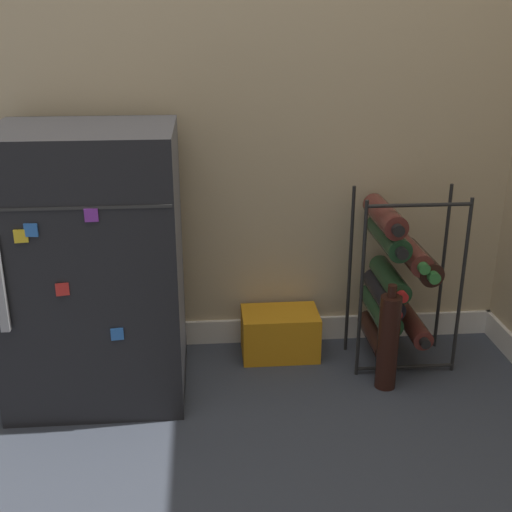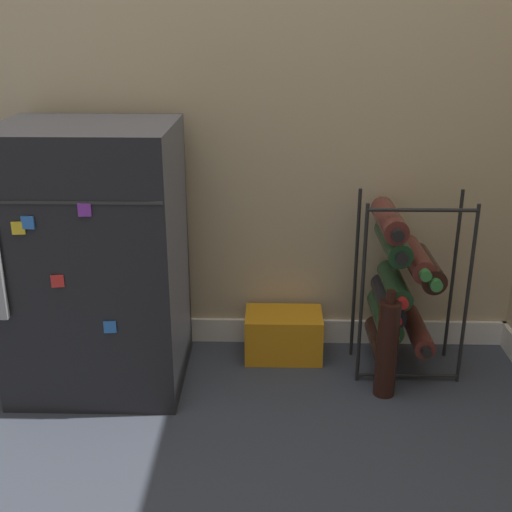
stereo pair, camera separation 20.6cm
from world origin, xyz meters
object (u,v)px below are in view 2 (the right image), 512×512
object	(u,v)px
soda_box	(284,335)
loose_bottle_floor	(387,348)
wine_rack	(399,284)
mini_fridge	(95,259)

from	to	relation	value
soda_box	loose_bottle_floor	xyz separation A→B (m)	(0.32, -0.24, 0.08)
wine_rack	mini_fridge	bearing A→B (deg)	-175.15
loose_bottle_floor	wine_rack	bearing A→B (deg)	71.61
mini_fridge	soda_box	xyz separation A→B (m)	(0.60, 0.16, -0.34)
mini_fridge	soda_box	distance (m)	0.71
mini_fridge	wine_rack	xyz separation A→B (m)	(0.98, 0.08, -0.11)
mini_fridge	loose_bottle_floor	xyz separation A→B (m)	(0.93, -0.08, -0.26)
mini_fridge	loose_bottle_floor	world-z (taller)	mini_fridge
mini_fridge	soda_box	world-z (taller)	mini_fridge
wine_rack	loose_bottle_floor	distance (m)	0.23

